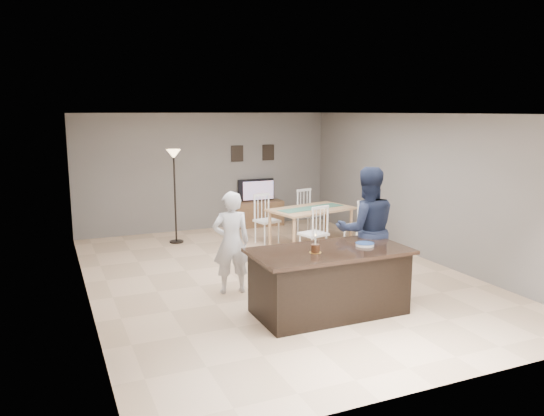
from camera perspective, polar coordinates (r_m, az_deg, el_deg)
name	(u,v)px	position (r m, az deg, el deg)	size (l,w,h in m)	color
floor	(276,276)	(9.03, 0.42, -7.30)	(8.00, 8.00, 0.00)	#D5AE89
room_shell	(276,177)	(8.66, 0.44, 3.33)	(8.00, 8.00, 8.00)	slate
kitchen_island	(329,281)	(7.36, 6.14, -7.81)	(2.15, 1.10, 0.90)	black
tv_console	(258,214)	(12.78, -1.48, -0.62)	(1.20, 0.40, 0.60)	brown
television	(257,190)	(12.74, -1.61, 1.92)	(0.91, 0.12, 0.53)	black
tv_screen_glow	(258,190)	(12.67, -1.47, 1.90)	(0.78, 0.78, 0.00)	#CD4F16
picture_frames	(253,153)	(12.75, -2.06, 5.93)	(1.10, 0.02, 0.38)	black
doorway	(102,257)	(5.78, -17.85, -5.03)	(0.00, 2.10, 2.65)	black
woman	(231,242)	(8.05, -4.41, -3.72)	(0.57, 0.38, 1.57)	silver
man	(367,230)	(8.15, 10.14, -2.37)	(0.94, 0.73, 1.93)	#182036
birthday_cake	(315,248)	(7.04, 4.68, -4.34)	(0.16, 0.16, 0.25)	gold
plate_stack	(365,244)	(7.48, 9.96, -3.88)	(0.26, 0.26, 0.04)	white
dining_table	(311,215)	(10.84, 4.24, -0.73)	(1.99, 2.22, 1.03)	tan
floor_lamp	(174,171)	(11.16, -10.48, 3.96)	(0.29, 0.29, 1.97)	black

